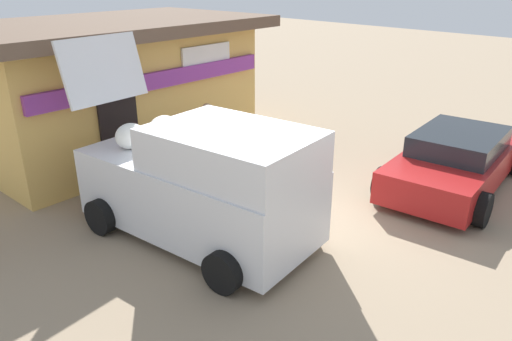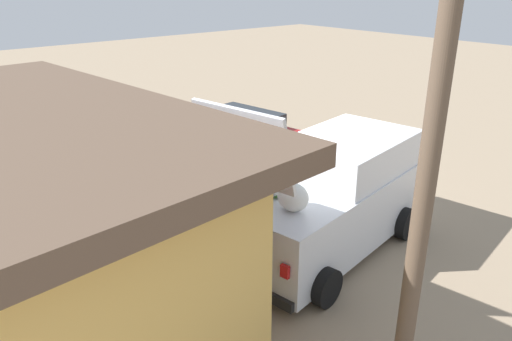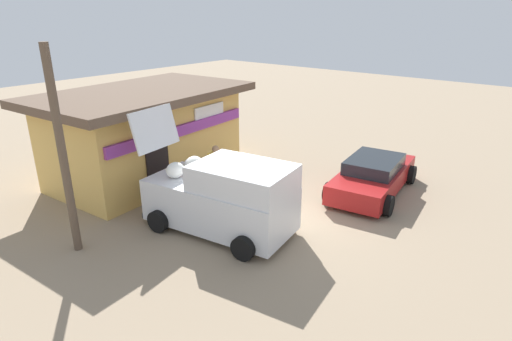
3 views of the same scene
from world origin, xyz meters
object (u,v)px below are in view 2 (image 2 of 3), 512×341
object	(u,v)px
storefront_bar	(12,226)
unloaded_banana_pile	(187,328)
paint_bucket	(130,208)
parked_sedan	(241,134)
customer_bending	(247,230)
delivery_van	(329,197)
vendor_standing	(191,198)

from	to	relation	value
storefront_bar	unloaded_banana_pile	xyz separation A→B (m)	(-1.80, -1.54, -1.41)
storefront_bar	paint_bucket	xyz separation A→B (m)	(2.30, -2.76, -1.47)
parked_sedan	customer_bending	bearing A→B (deg)	142.18
storefront_bar	delivery_van	distance (m)	5.18
delivery_van	paint_bucket	bearing A→B (deg)	31.87
vendor_standing	paint_bucket	world-z (taller)	vendor_standing
parked_sedan	delivery_van	bearing A→B (deg)	158.43
vendor_standing	unloaded_banana_pile	bearing A→B (deg)	144.47
vendor_standing	customer_bending	size ratio (longest dim) A/B	1.10
customer_bending	paint_bucket	world-z (taller)	customer_bending
delivery_van	parked_sedan	world-z (taller)	delivery_van
paint_bucket	parked_sedan	bearing A→B (deg)	-70.60
delivery_van	vendor_standing	world-z (taller)	delivery_van
customer_bending	paint_bucket	size ratio (longest dim) A/B	4.74
storefront_bar	delivery_van	xyz separation A→B (m)	(-1.28, -4.98, -0.62)
delivery_van	paint_bucket	distance (m)	4.30
delivery_van	unloaded_banana_pile	world-z (taller)	delivery_van
storefront_bar	customer_bending	bearing A→B (deg)	-110.12
delivery_van	unloaded_banana_pile	xyz separation A→B (m)	(-0.51, 3.44, -0.79)
parked_sedan	vendor_standing	distance (m)	5.20
vendor_standing	paint_bucket	distance (m)	2.12
parked_sedan	customer_bending	distance (m)	6.26
vendor_standing	delivery_van	bearing A→B (deg)	-131.08
delivery_van	parked_sedan	distance (m)	5.46
parked_sedan	paint_bucket	bearing A→B (deg)	109.40
customer_bending	unloaded_banana_pile	distance (m)	1.87
storefront_bar	unloaded_banana_pile	distance (m)	2.76
storefront_bar	paint_bucket	bearing A→B (deg)	-50.25
parked_sedan	unloaded_banana_pile	size ratio (longest dim) A/B	5.90
storefront_bar	vendor_standing	world-z (taller)	storefront_bar
delivery_van	customer_bending	world-z (taller)	delivery_van
storefront_bar	unloaded_banana_pile	bearing A→B (deg)	-139.31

